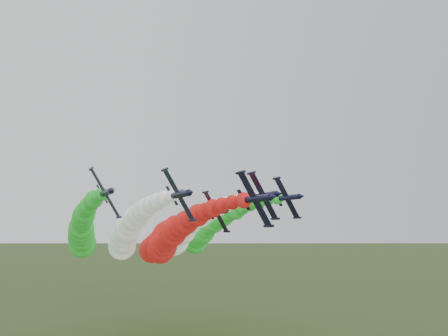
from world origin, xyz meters
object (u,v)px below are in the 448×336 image
(jet_outer_right, at_px, (207,231))
(jet_inner_left, at_px, (128,234))
(jet_lead, at_px, (171,238))
(jet_trail, at_px, (159,241))
(jet_outer_left, at_px, (82,232))
(jet_inner_right, at_px, (184,233))

(jet_outer_right, bearing_deg, jet_inner_left, -160.51)
(jet_lead, distance_m, jet_trail, 29.57)
(jet_lead, height_order, jet_trail, jet_lead)
(jet_lead, height_order, jet_inner_left, jet_inner_left)
(jet_inner_left, xyz_separation_m, jet_trail, (16.20, 19.40, -2.76))
(jet_lead, height_order, jet_outer_left, jet_outer_left)
(jet_trail, bearing_deg, jet_inner_left, -129.87)
(jet_inner_left, relative_size, jet_outer_right, 1.00)
(jet_lead, distance_m, jet_inner_left, 14.11)
(jet_inner_right, bearing_deg, jet_inner_left, -176.40)
(jet_inner_right, height_order, jet_outer_right, jet_outer_right)
(jet_lead, relative_size, jet_outer_left, 1.00)
(jet_lead, distance_m, jet_outer_right, 29.02)
(jet_inner_left, height_order, jet_outer_left, jet_outer_left)
(jet_inner_left, relative_size, jet_inner_right, 1.00)
(jet_inner_left, distance_m, jet_inner_right, 18.58)
(jet_outer_left, xyz_separation_m, jet_outer_right, (42.21, 0.45, 0.16))
(jet_outer_left, xyz_separation_m, jet_trail, (27.58, 8.94, -3.23))
(jet_inner_right, xyz_separation_m, jet_outer_right, (12.30, 9.74, 0.42))
(jet_inner_right, relative_size, jet_trail, 0.99)
(jet_outer_right, xyz_separation_m, jet_trail, (-14.63, 8.49, -3.39))
(jet_outer_left, height_order, jet_outer_right, jet_outer_right)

